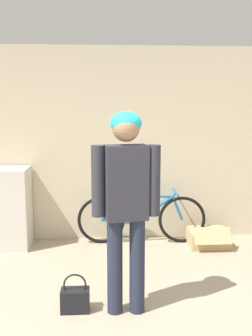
{
  "coord_description": "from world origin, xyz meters",
  "views": [
    {
      "loc": [
        -0.01,
        -2.47,
        1.81
      ],
      "look_at": [
        0.19,
        0.79,
        1.3
      ],
      "focal_mm": 42.0,
      "sensor_mm": 36.0,
      "label": 1
    }
  ],
  "objects": [
    {
      "name": "cardboard_box",
      "position": [
        1.36,
        2.39,
        0.11
      ],
      "size": [
        0.5,
        0.49,
        0.3
      ],
      "color": "tan",
      "rests_on": "ground_plane"
    },
    {
      "name": "bicycle",
      "position": [
        0.51,
        2.57,
        0.34
      ],
      "size": [
        1.71,
        0.46,
        0.7
      ],
      "rotation": [
        0.0,
        0.0,
        -0.04
      ],
      "color": "black",
      "rests_on": "ground_plane"
    },
    {
      "name": "person",
      "position": [
        0.19,
        0.79,
        1.08
      ],
      "size": [
        0.59,
        0.27,
        1.77
      ],
      "rotation": [
        0.0,
        0.0,
        0.18
      ],
      "color": "#23283D",
      "rests_on": "ground_plane"
    },
    {
      "name": "wall_back",
      "position": [
        0.0,
        2.83,
        1.3
      ],
      "size": [
        8.0,
        0.07,
        2.6
      ],
      "color": "beige",
      "rests_on": "ground_plane"
    },
    {
      "name": "handbag",
      "position": [
        -0.26,
        0.83,
        0.11
      ],
      "size": [
        0.25,
        0.15,
        0.35
      ],
      "color": "black",
      "rests_on": "ground_plane"
    }
  ]
}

